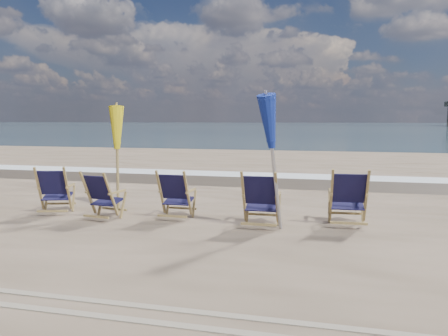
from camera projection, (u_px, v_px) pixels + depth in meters
The scene contains 11 objects.
ocean at pixel (325, 126), 130.01m from camera, with size 400.00×400.00×0.00m, color #334A55.
surf_foam at pixel (268, 175), 14.51m from camera, with size 200.00×1.40×0.01m, color silver.
wet_sand_strip at pixel (261, 181), 13.06m from camera, with size 200.00×2.60×0.00m, color #42362A.
tire_tracks at pixel (87, 332), 3.80m from camera, with size 80.00×1.30×0.01m, color gray, non-canonical shape.
beach_chair_0 at pixel (68, 190), 8.43m from camera, with size 0.61×0.69×0.96m, color #131133, non-canonical shape.
beach_chair_1 at pixel (111, 197), 7.86m from camera, with size 0.59×0.66×0.92m, color #131133, non-canonical shape.
beach_chair_2 at pixel (188, 196), 7.93m from camera, with size 0.60×0.67×0.94m, color #131133, non-canonical shape.
beach_chair_3 at pixel (277, 200), 7.28m from camera, with size 0.64×0.72×1.00m, color #131133, non-canonical shape.
beach_chair_4 at pixel (366, 198), 7.37m from camera, with size 0.66×0.74×1.03m, color #131133, non-canonical shape.
umbrella_yellow at pixel (117, 133), 8.59m from camera, with size 0.30×0.30×2.10m.
umbrella_blue at pixel (275, 126), 6.98m from camera, with size 0.30×0.30×2.28m.
Camera 1 is at (2.03, -6.02, 1.85)m, focal length 35.00 mm.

